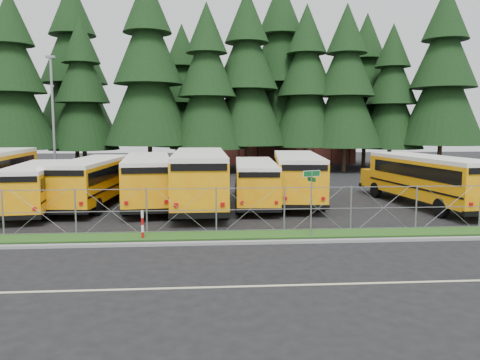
{
  "coord_description": "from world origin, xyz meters",
  "views": [
    {
      "loc": [
        -1.46,
        -21.09,
        4.66
      ],
      "look_at": [
        0.41,
        4.0,
        1.72
      ],
      "focal_mm": 35.0,
      "sensor_mm": 36.0,
      "label": 1
    }
  ],
  "objects_px": {
    "bus_east": "(425,181)",
    "bus_4": "(200,180)",
    "bus_6": "(297,178)",
    "bus_1": "(38,188)",
    "bus_3": "(148,181)",
    "light_standard": "(53,115)",
    "bus_2": "(94,182)",
    "street_sign": "(311,189)",
    "bus_5": "(255,183)",
    "striped_bollard": "(142,225)"
  },
  "relations": [
    {
      "from": "bus_east",
      "to": "striped_bollard",
      "type": "xyz_separation_m",
      "value": [
        -15.24,
        -6.75,
        -0.86
      ]
    },
    {
      "from": "bus_1",
      "to": "bus_6",
      "type": "xyz_separation_m",
      "value": [
        14.71,
        2.02,
        0.18
      ]
    },
    {
      "from": "light_standard",
      "to": "striped_bollard",
      "type": "bearing_deg",
      "value": -64.14
    },
    {
      "from": "bus_east",
      "to": "bus_6",
      "type": "bearing_deg",
      "value": 155.24
    },
    {
      "from": "bus_3",
      "to": "street_sign",
      "type": "relative_size",
      "value": 3.92
    },
    {
      "from": "bus_2",
      "to": "bus_6",
      "type": "height_order",
      "value": "bus_6"
    },
    {
      "from": "bus_4",
      "to": "striped_bollard",
      "type": "bearing_deg",
      "value": -107.47
    },
    {
      "from": "bus_4",
      "to": "street_sign",
      "type": "distance_m",
      "value": 8.9
    },
    {
      "from": "striped_bollard",
      "to": "light_standard",
      "type": "xyz_separation_m",
      "value": [
        -9.52,
        19.65,
        4.9
      ]
    },
    {
      "from": "bus_4",
      "to": "light_standard",
      "type": "xyz_separation_m",
      "value": [
        -11.81,
        12.24,
        3.9
      ]
    },
    {
      "from": "bus_5",
      "to": "light_standard",
      "type": "height_order",
      "value": "light_standard"
    },
    {
      "from": "bus_1",
      "to": "street_sign",
      "type": "distance_m",
      "value": 15.29
    },
    {
      "from": "bus_east",
      "to": "street_sign",
      "type": "bearing_deg",
      "value": -147.32
    },
    {
      "from": "bus_4",
      "to": "street_sign",
      "type": "relative_size",
      "value": 4.34
    },
    {
      "from": "bus_1",
      "to": "street_sign",
      "type": "xyz_separation_m",
      "value": [
        13.53,
        -7.1,
        0.75
      ]
    },
    {
      "from": "bus_6",
      "to": "light_standard",
      "type": "relative_size",
      "value": 1.1
    },
    {
      "from": "bus_5",
      "to": "bus_east",
      "type": "relative_size",
      "value": 0.88
    },
    {
      "from": "bus_2",
      "to": "bus_4",
      "type": "xyz_separation_m",
      "value": [
        6.15,
        -1.0,
        0.23
      ]
    },
    {
      "from": "bus_3",
      "to": "bus_east",
      "type": "bearing_deg",
      "value": -11.79
    },
    {
      "from": "bus_6",
      "to": "bus_5",
      "type": "bearing_deg",
      "value": -153.56
    },
    {
      "from": "bus_5",
      "to": "striped_bollard",
      "type": "xyz_separation_m",
      "value": [
        -5.52,
        -8.04,
        -0.69
      ]
    },
    {
      "from": "street_sign",
      "to": "light_standard",
      "type": "bearing_deg",
      "value": 129.87
    },
    {
      "from": "striped_bollard",
      "to": "bus_5",
      "type": "bearing_deg",
      "value": 55.55
    },
    {
      "from": "bus_3",
      "to": "bus_east",
      "type": "distance_m",
      "value": 16.09
    },
    {
      "from": "bus_2",
      "to": "street_sign",
      "type": "height_order",
      "value": "street_sign"
    },
    {
      "from": "bus_3",
      "to": "bus_4",
      "type": "bearing_deg",
      "value": -23.51
    },
    {
      "from": "bus_1",
      "to": "bus_5",
      "type": "height_order",
      "value": "bus_5"
    },
    {
      "from": "bus_1",
      "to": "bus_3",
      "type": "distance_m",
      "value": 5.93
    },
    {
      "from": "light_standard",
      "to": "bus_1",
      "type": "bearing_deg",
      "value": -76.72
    },
    {
      "from": "bus_6",
      "to": "light_standard",
      "type": "bearing_deg",
      "value": 155.81
    },
    {
      "from": "bus_4",
      "to": "light_standard",
      "type": "bearing_deg",
      "value": 133.64
    },
    {
      "from": "bus_2",
      "to": "bus_5",
      "type": "height_order",
      "value": "bus_2"
    },
    {
      "from": "bus_3",
      "to": "bus_6",
      "type": "distance_m",
      "value": 8.97
    },
    {
      "from": "bus_east",
      "to": "bus_4",
      "type": "bearing_deg",
      "value": 169.93
    },
    {
      "from": "bus_4",
      "to": "bus_east",
      "type": "xyz_separation_m",
      "value": [
        12.96,
        -0.66,
        -0.14
      ]
    },
    {
      "from": "bus_1",
      "to": "bus_5",
      "type": "xyz_separation_m",
      "value": [
        12.05,
        1.07,
        0.01
      ]
    },
    {
      "from": "bus_5",
      "to": "light_standard",
      "type": "relative_size",
      "value": 0.97
    },
    {
      "from": "bus_1",
      "to": "light_standard",
      "type": "distance_m",
      "value": 13.69
    },
    {
      "from": "street_sign",
      "to": "striped_bollard",
      "type": "relative_size",
      "value": 2.34
    },
    {
      "from": "bus_2",
      "to": "bus_east",
      "type": "relative_size",
      "value": 0.94
    },
    {
      "from": "bus_2",
      "to": "street_sign",
      "type": "xyz_separation_m",
      "value": [
        10.86,
        -8.54,
        0.66
      ]
    },
    {
      "from": "striped_bollard",
      "to": "bus_3",
      "type": "bearing_deg",
      "value": 95.24
    },
    {
      "from": "bus_2",
      "to": "light_standard",
      "type": "relative_size",
      "value": 1.03
    },
    {
      "from": "bus_4",
      "to": "bus_east",
      "type": "relative_size",
      "value": 1.09
    },
    {
      "from": "bus_1",
      "to": "bus_3",
      "type": "relative_size",
      "value": 0.89
    },
    {
      "from": "bus_3",
      "to": "bus_6",
      "type": "xyz_separation_m",
      "value": [
        8.95,
        0.61,
        0.02
      ]
    },
    {
      "from": "bus_2",
      "to": "light_standard",
      "type": "xyz_separation_m",
      "value": [
        -5.66,
        11.24,
        4.13
      ]
    },
    {
      "from": "bus_east",
      "to": "bus_1",
      "type": "bearing_deg",
      "value": 172.28
    },
    {
      "from": "bus_4",
      "to": "striped_bollard",
      "type": "xyz_separation_m",
      "value": [
        -2.28,
        -7.41,
        -1.0
      ]
    },
    {
      "from": "bus_3",
      "to": "bus_4",
      "type": "relative_size",
      "value": 0.9
    }
  ]
}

